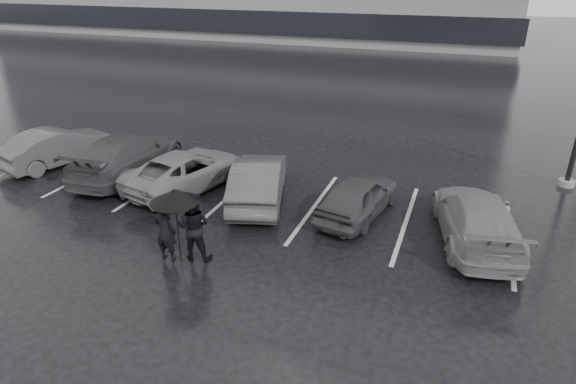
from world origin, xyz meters
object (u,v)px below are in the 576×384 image
(car_main, at_px, (358,196))
(pedestrian_left, at_px, (165,232))
(car_west_c, at_px, (128,154))
(car_west_a, at_px, (259,180))
(pedestrian_right, at_px, (194,227))
(car_west_d, at_px, (58,146))
(car_east, at_px, (477,218))
(car_west_b, at_px, (186,170))

(car_main, xyz_separation_m, pedestrian_left, (-3.91, -4.05, 0.17))
(pedestrian_left, bearing_deg, car_west_c, -45.75)
(car_west_a, bearing_deg, car_main, 164.23)
(pedestrian_left, relative_size, pedestrian_right, 0.88)
(car_west_c, distance_m, pedestrian_right, 6.47)
(car_west_a, height_order, car_west_d, car_west_a)
(car_main, xyz_separation_m, car_west_d, (-11.46, 0.17, 0.06))
(car_east, bearing_deg, car_main, -18.05)
(car_west_c, bearing_deg, car_west_d, -1.68)
(car_main, distance_m, car_west_a, 3.15)
(car_main, height_order, car_west_c, car_west_c)
(car_west_a, distance_m, pedestrian_left, 4.02)
(car_west_b, relative_size, pedestrian_right, 2.53)
(car_west_b, relative_size, pedestrian_left, 2.89)
(car_west_b, bearing_deg, car_east, -168.61)
(car_west_d, distance_m, pedestrian_left, 8.64)
(car_east, bearing_deg, pedestrian_right, 15.14)
(car_west_d, relative_size, car_east, 0.91)
(car_west_c, xyz_separation_m, pedestrian_right, (5.08, -4.01, 0.16))
(car_east, relative_size, pedestrian_right, 2.54)
(car_main, xyz_separation_m, car_east, (3.28, -0.32, 0.04))
(car_main, bearing_deg, car_east, -175.08)
(car_west_d, height_order, pedestrian_left, pedestrian_left)
(car_east, height_order, pedestrian_right, pedestrian_right)
(pedestrian_right, bearing_deg, car_west_d, -37.32)
(car_west_b, xyz_separation_m, car_east, (9.08, -0.29, 0.03))
(pedestrian_left, bearing_deg, car_west_b, -66.47)
(car_main, distance_m, car_east, 3.30)
(car_west_c, bearing_deg, pedestrian_left, 132.60)
(pedestrian_left, height_order, pedestrian_right, pedestrian_right)
(car_west_b, xyz_separation_m, pedestrian_left, (1.89, -4.02, 0.15))
(car_east, xyz_separation_m, pedestrian_right, (-6.56, -3.43, 0.23))
(car_main, distance_m, pedestrian_right, 4.99)
(car_west_d, bearing_deg, car_main, -164.68)
(car_main, bearing_deg, car_west_b, 10.79)
(car_west_d, xyz_separation_m, pedestrian_left, (7.54, -4.22, 0.10))
(car_west_c, distance_m, car_east, 11.65)
(pedestrian_left, bearing_deg, car_east, -154.24)
(car_west_d, height_order, pedestrian_right, pedestrian_right)
(car_west_c, distance_m, car_west_d, 3.10)
(car_west_a, distance_m, car_west_b, 2.65)
(pedestrian_right, bearing_deg, car_west_a, -103.70)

